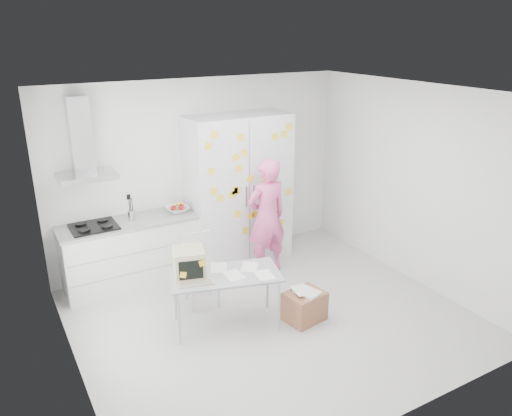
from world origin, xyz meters
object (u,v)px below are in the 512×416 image
person (267,217)px  desk (203,269)px  chair (199,265)px  cardboard_box (305,306)px

person → desk: (-1.37, -0.87, -0.08)m
chair → cardboard_box: 1.42m
person → cardboard_box: (-0.26, -1.34, -0.65)m
person → cardboard_box: bearing=76.7°
desk → person: bearing=48.3°
chair → cardboard_box: bearing=-40.7°
person → cardboard_box: person is taller
person → desk: 1.63m
chair → desk: bearing=-101.4°
person → chair: (-1.18, -0.31, -0.32)m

